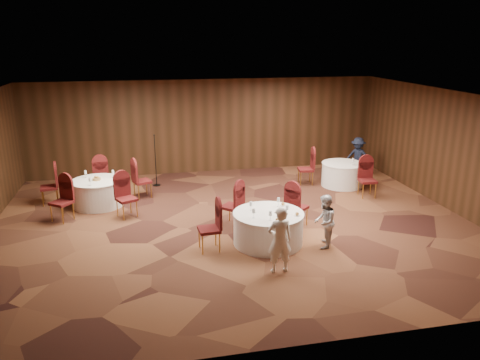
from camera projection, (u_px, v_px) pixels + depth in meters
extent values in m
plane|color=black|center=(234.00, 224.00, 11.87)|extent=(12.00, 12.00, 0.00)
plane|color=silver|center=(233.00, 97.00, 10.93)|extent=(12.00, 12.00, 0.00)
plane|color=black|center=(205.00, 126.00, 16.08)|extent=(12.00, 0.00, 12.00)
plane|color=black|center=(301.00, 251.00, 6.73)|extent=(12.00, 0.00, 12.00)
plane|color=black|center=(452.00, 151.00, 12.59)|extent=(0.00, 10.00, 10.00)
cylinder|color=silver|center=(268.00, 228.00, 10.69)|extent=(1.59, 1.59, 0.72)
cylinder|color=silver|center=(268.00, 214.00, 10.58)|extent=(1.62, 1.62, 0.03)
cylinder|color=silver|center=(98.00, 193.00, 13.10)|extent=(1.39, 1.39, 0.72)
cylinder|color=silver|center=(97.00, 181.00, 13.00)|extent=(1.42, 1.42, 0.03)
cylinder|color=silver|center=(342.00, 175.00, 14.85)|extent=(1.29, 1.29, 0.72)
cylinder|color=silver|center=(343.00, 164.00, 14.74)|extent=(1.32, 1.32, 0.03)
cylinder|color=silver|center=(278.00, 206.00, 10.98)|extent=(0.06, 0.06, 0.01)
cylinder|color=silver|center=(278.00, 204.00, 10.96)|extent=(0.01, 0.01, 0.11)
cone|color=silver|center=(278.00, 200.00, 10.93)|extent=(0.08, 0.08, 0.10)
cylinder|color=silver|center=(287.00, 214.00, 10.50)|extent=(0.06, 0.06, 0.01)
cylinder|color=silver|center=(287.00, 212.00, 10.48)|extent=(0.01, 0.01, 0.11)
cone|color=silver|center=(287.00, 207.00, 10.45)|extent=(0.08, 0.08, 0.10)
cylinder|color=silver|center=(270.00, 220.00, 10.15)|extent=(0.06, 0.06, 0.01)
cylinder|color=silver|center=(270.00, 218.00, 10.13)|extent=(0.01, 0.01, 0.11)
cone|color=silver|center=(270.00, 213.00, 10.10)|extent=(0.08, 0.08, 0.10)
cylinder|color=silver|center=(254.00, 218.00, 10.29)|extent=(0.06, 0.06, 0.01)
cylinder|color=silver|center=(254.00, 215.00, 10.27)|extent=(0.01, 0.01, 0.11)
cone|color=silver|center=(254.00, 211.00, 10.24)|extent=(0.08, 0.08, 0.10)
cylinder|color=silver|center=(251.00, 210.00, 10.72)|extent=(0.06, 0.06, 0.01)
cylinder|color=silver|center=(251.00, 208.00, 10.70)|extent=(0.01, 0.01, 0.11)
cone|color=silver|center=(251.00, 204.00, 10.67)|extent=(0.08, 0.08, 0.10)
cylinder|color=white|center=(277.00, 221.00, 10.07)|extent=(0.15, 0.15, 0.01)
sphere|color=#9E6B33|center=(277.00, 220.00, 10.06)|extent=(0.08, 0.08, 0.08)
cylinder|color=white|center=(297.00, 215.00, 10.41)|extent=(0.15, 0.15, 0.01)
sphere|color=#9E6B33|center=(297.00, 214.00, 10.40)|extent=(0.08, 0.08, 0.08)
cylinder|color=white|center=(283.00, 205.00, 11.03)|extent=(0.15, 0.15, 0.01)
sphere|color=#9E6B33|center=(283.00, 204.00, 11.02)|extent=(0.08, 0.08, 0.08)
cylinder|color=silver|center=(113.00, 177.00, 13.23)|extent=(0.06, 0.06, 0.01)
cylinder|color=silver|center=(113.00, 175.00, 13.22)|extent=(0.01, 0.01, 0.11)
cone|color=silver|center=(113.00, 172.00, 13.19)|extent=(0.08, 0.08, 0.10)
cylinder|color=silver|center=(86.00, 178.00, 13.21)|extent=(0.06, 0.06, 0.01)
cylinder|color=silver|center=(86.00, 176.00, 13.20)|extent=(0.01, 0.01, 0.11)
cone|color=silver|center=(85.00, 172.00, 13.17)|extent=(0.08, 0.08, 0.10)
cylinder|color=silver|center=(90.00, 185.00, 12.54)|extent=(0.06, 0.06, 0.01)
cylinder|color=silver|center=(90.00, 183.00, 12.52)|extent=(0.01, 0.01, 0.11)
cone|color=silver|center=(90.00, 179.00, 12.49)|extent=(0.08, 0.08, 0.10)
cylinder|color=olive|center=(97.00, 179.00, 12.98)|extent=(0.22, 0.22, 0.06)
sphere|color=#9E6B33|center=(95.00, 177.00, 12.98)|extent=(0.07, 0.07, 0.07)
sphere|color=#9E6B33|center=(98.00, 177.00, 12.95)|extent=(0.07, 0.07, 0.07)
cylinder|color=silver|center=(353.00, 165.00, 14.52)|extent=(0.06, 0.06, 0.01)
cylinder|color=silver|center=(353.00, 163.00, 14.50)|extent=(0.01, 0.01, 0.11)
cone|color=silver|center=(353.00, 160.00, 14.47)|extent=(0.08, 0.08, 0.10)
cylinder|color=black|center=(157.00, 185.00, 14.97)|extent=(0.24, 0.24, 0.02)
cylinder|color=black|center=(155.00, 160.00, 14.73)|extent=(0.02, 0.02, 1.63)
cylinder|color=black|center=(154.00, 135.00, 14.54)|extent=(0.04, 0.12, 0.04)
imported|color=white|center=(280.00, 240.00, 9.28)|extent=(0.51, 0.33, 1.39)
imported|color=silver|center=(324.00, 222.00, 10.42)|extent=(0.69, 0.74, 1.23)
imported|color=black|center=(358.00, 157.00, 15.78)|extent=(0.95, 0.97, 1.34)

